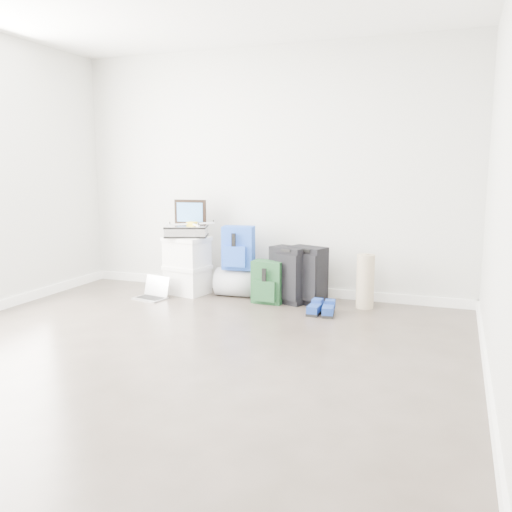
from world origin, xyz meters
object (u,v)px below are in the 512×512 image
at_px(briefcase, 187,231).
at_px(boxes_stack, 187,265).
at_px(duffel_bag, 239,282).
at_px(laptop, 153,293).
at_px(large_suitcase, 289,275).
at_px(carry_on, 307,275).

bearing_deg(briefcase, boxes_stack, 0.00).
height_order(duffel_bag, laptop, duffel_bag).
height_order(briefcase, large_suitcase, briefcase).
relative_size(carry_on, laptop, 1.59).
bearing_deg(carry_on, duffel_bag, -162.29).
bearing_deg(duffel_bag, boxes_stack, -174.07).
height_order(duffel_bag, carry_on, carry_on).
bearing_deg(large_suitcase, carry_on, 34.74).
relative_size(briefcase, carry_on, 0.75).
xyz_separation_m(boxes_stack, briefcase, (0.00, 0.00, 0.39)).
bearing_deg(carry_on, briefcase, -157.54).
bearing_deg(briefcase, carry_on, -17.66).
bearing_deg(large_suitcase, briefcase, -157.49).
bearing_deg(large_suitcase, duffel_bag, -165.39).
bearing_deg(boxes_stack, carry_on, 13.58).
xyz_separation_m(boxes_stack, laptop, (-0.25, -0.33, -0.27)).
relative_size(boxes_stack, duffel_bag, 1.28).
xyz_separation_m(boxes_stack, carry_on, (1.38, 0.05, -0.02)).
bearing_deg(large_suitcase, boxes_stack, -157.49).
xyz_separation_m(briefcase, carry_on, (1.38, 0.05, -0.41)).
bearing_deg(boxes_stack, briefcase, 0.00).
bearing_deg(large_suitcase, laptop, -144.71).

